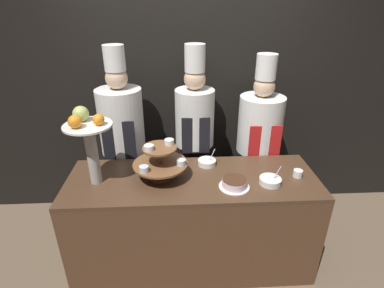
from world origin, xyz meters
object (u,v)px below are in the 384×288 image
object	(u,v)px
tiered_stand	(160,161)
fruit_pedestal	(88,135)
serving_bowl_far	(207,162)
serving_bowl_near	(270,181)
chef_center_right	(259,139)
chef_center_left	(195,134)
chef_left	(123,137)
cup_white	(298,173)
cake_round	(234,183)

from	to	relation	value
tiered_stand	fruit_pedestal	distance (m)	0.56
tiered_stand	serving_bowl_far	xyz separation A→B (m)	(0.38, 0.18, -0.13)
tiered_stand	serving_bowl_near	size ratio (longest dim) A/B	2.56
chef_center_right	fruit_pedestal	bearing A→B (deg)	-158.42
chef_center_left	tiered_stand	bearing A→B (deg)	-119.36
chef_center_left	chef_center_right	distance (m)	0.62
chef_left	tiered_stand	bearing A→B (deg)	-55.28
chef_center_left	cup_white	bearing A→B (deg)	-36.27
serving_bowl_near	chef_center_right	distance (m)	0.67
cake_round	chef_center_left	bearing A→B (deg)	110.11
serving_bowl_near	cup_white	bearing A→B (deg)	19.50
serving_bowl_far	chef_center_right	size ratio (longest dim) A/B	0.09
serving_bowl_near	serving_bowl_far	distance (m)	0.55
chef_center_left	chef_center_right	bearing A→B (deg)	-0.01
tiered_stand	cup_white	xyz separation A→B (m)	(1.08, -0.04, -0.12)
cake_round	chef_center_left	distance (m)	0.75
tiered_stand	chef_left	size ratio (longest dim) A/B	0.24
fruit_pedestal	chef_center_left	world-z (taller)	chef_center_left
tiered_stand	chef_center_left	distance (m)	0.61
serving_bowl_near	serving_bowl_far	xyz separation A→B (m)	(-0.45, 0.32, -0.00)
tiered_stand	chef_center_right	size ratio (longest dim) A/B	0.25
serving_bowl_near	chef_left	world-z (taller)	chef_left
tiered_stand	cup_white	world-z (taller)	tiered_stand
cup_white	tiered_stand	bearing A→B (deg)	177.65
tiered_stand	cake_round	bearing A→B (deg)	-16.56
cake_round	chef_center_right	bearing A→B (deg)	62.62
serving_bowl_far	fruit_pedestal	bearing A→B (deg)	-166.49
fruit_pedestal	cake_round	xyz separation A→B (m)	(1.06, -0.13, -0.36)
serving_bowl_near	cake_round	bearing A→B (deg)	-173.43
serving_bowl_far	chef_left	xyz separation A→B (m)	(-0.75, 0.35, 0.09)
cake_round	chef_center_left	xyz separation A→B (m)	(-0.25, 0.70, 0.10)
chef_left	chef_center_right	bearing A→B (deg)	0.00
cup_white	serving_bowl_near	xyz separation A→B (m)	(-0.25, -0.09, -0.00)
serving_bowl_far	chef_left	distance (m)	0.83
tiered_stand	serving_bowl_near	xyz separation A→B (m)	(0.84, -0.13, -0.13)
tiered_stand	cake_round	size ratio (longest dim) A/B	1.84
tiered_stand	chef_center_left	world-z (taller)	chef_center_left
tiered_stand	cup_white	distance (m)	1.09
cup_white	serving_bowl_far	size ratio (longest dim) A/B	0.48
tiered_stand	cake_round	xyz separation A→B (m)	(0.55, -0.16, -0.12)
chef_left	chef_center_left	world-z (taller)	chef_center_left
tiered_stand	serving_bowl_far	size ratio (longest dim) A/B	2.78
cake_round	chef_left	bearing A→B (deg)	142.95
tiered_stand	serving_bowl_far	distance (m)	0.44
fruit_pedestal	serving_bowl_far	bearing A→B (deg)	13.51
fruit_pedestal	chef_center_left	distance (m)	1.01
cake_round	serving_bowl_near	bearing A→B (deg)	6.57
chef_left	chef_center_right	distance (m)	1.28
tiered_stand	chef_left	xyz separation A→B (m)	(-0.37, 0.53, -0.03)
fruit_pedestal	chef_center_right	world-z (taller)	chef_center_right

